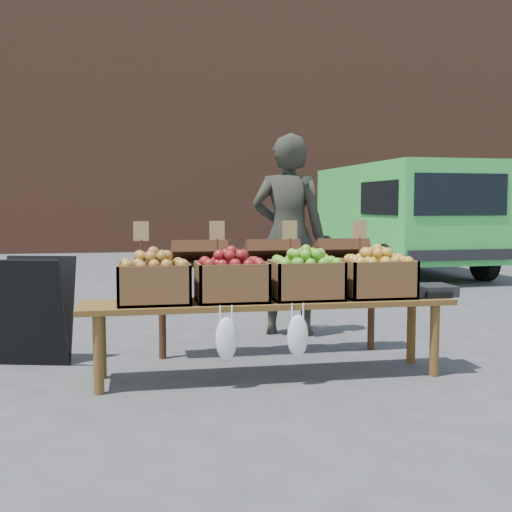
{
  "coord_description": "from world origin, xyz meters",
  "views": [
    {
      "loc": [
        -1.58,
        -4.02,
        1.27
      ],
      "look_at": [
        -0.62,
        0.98,
        0.85
      ],
      "focal_mm": 45.0,
      "sensor_mm": 36.0,
      "label": 1
    }
  ],
  "objects": [
    {
      "name": "ground",
      "position": [
        0.0,
        0.0,
        0.0
      ],
      "size": [
        80.0,
        80.0,
        0.0
      ],
      "primitive_type": "plane",
      "color": "#464548"
    },
    {
      "name": "brick_building",
      "position": [
        0.0,
        15.0,
        5.0
      ],
      "size": [
        24.0,
        4.0,
        10.0
      ],
      "primitive_type": "cube",
      "color": "brown",
      "rests_on": "ground"
    },
    {
      "name": "delivery_van",
      "position": [
        3.2,
        6.92,
        0.97
      ],
      "size": [
        2.15,
        4.42,
        1.95
      ],
      "primitive_type": null,
      "rotation": [
        0.0,
        0.0,
        0.04
      ],
      "color": "green",
      "rests_on": "ground"
    },
    {
      "name": "vendor",
      "position": [
        -0.11,
        1.97,
        0.96
      ],
      "size": [
        0.82,
        0.68,
        1.92
      ],
      "primitive_type": "imported",
      "rotation": [
        0.0,
        0.0,
        2.79
      ],
      "color": "#292B21",
      "rests_on": "ground"
    },
    {
      "name": "chalkboard_sign",
      "position": [
        -2.36,
        1.18,
        0.43
      ],
      "size": [
        0.63,
        0.45,
        0.86
      ],
      "primitive_type": null,
      "rotation": [
        0.0,
        0.0,
        -0.26
      ],
      "color": "black",
      "rests_on": "ground"
    },
    {
      "name": "back_table",
      "position": [
        -0.46,
        1.2,
        0.52
      ],
      "size": [
        2.1,
        0.44,
        1.04
      ],
      "primitive_type": null,
      "color": "#3C2012",
      "rests_on": "ground"
    },
    {
      "name": "display_bench",
      "position": [
        -0.62,
        0.48,
        0.28
      ],
      "size": [
        2.7,
        0.56,
        0.57
      ],
      "primitive_type": null,
      "color": "brown",
      "rests_on": "ground"
    },
    {
      "name": "crate_golden_apples",
      "position": [
        -1.44,
        0.48,
        0.71
      ],
      "size": [
        0.5,
        0.4,
        0.28
      ],
      "primitive_type": null,
      "color": "#AD6F29",
      "rests_on": "display_bench"
    },
    {
      "name": "crate_russet_pears",
      "position": [
        -0.89,
        0.48,
        0.71
      ],
      "size": [
        0.5,
        0.4,
        0.28
      ],
      "primitive_type": null,
      "color": "#710B00",
      "rests_on": "display_bench"
    },
    {
      "name": "crate_red_apples",
      "position": [
        -0.34,
        0.48,
        0.71
      ],
      "size": [
        0.5,
        0.4,
        0.28
      ],
      "primitive_type": null,
      "color": "#3B8D1D",
      "rests_on": "display_bench"
    },
    {
      "name": "crate_green_apples",
      "position": [
        0.21,
        0.48,
        0.71
      ],
      "size": [
        0.5,
        0.4,
        0.28
      ],
      "primitive_type": null,
      "color": "#B39B1F",
      "rests_on": "display_bench"
    },
    {
      "name": "weighing_scale",
      "position": [
        0.63,
        0.48,
        0.61
      ],
      "size": [
        0.34,
        0.3,
        0.08
      ],
      "primitive_type": "cube",
      "color": "black",
      "rests_on": "display_bench"
    }
  ]
}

